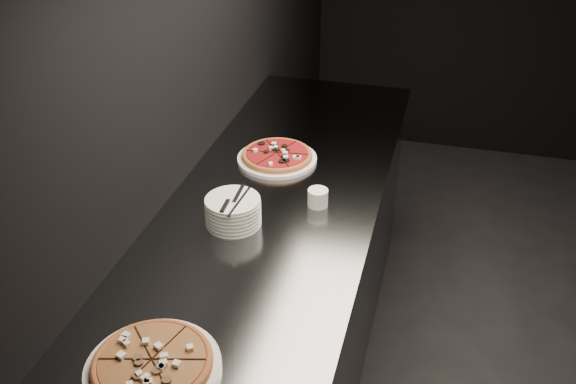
% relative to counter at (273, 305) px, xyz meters
% --- Properties ---
extents(wall_left, '(0.02, 5.00, 2.80)m').
position_rel_counter_xyz_m(wall_left, '(-0.37, 0.00, 0.94)').
color(wall_left, black).
rests_on(wall_left, floor).
extents(counter, '(0.74, 2.44, 0.92)m').
position_rel_counter_xyz_m(counter, '(0.00, 0.00, 0.00)').
color(counter, '#585B5F').
rests_on(counter, floor).
extents(pizza_mushroom, '(0.37, 0.37, 0.04)m').
position_rel_counter_xyz_m(pizza_mushroom, '(-0.07, -0.81, 0.48)').
color(pizza_mushroom, white).
rests_on(pizza_mushroom, counter).
extents(pizza_tomato, '(0.32, 0.32, 0.04)m').
position_rel_counter_xyz_m(pizza_tomato, '(-0.07, 0.33, 0.48)').
color(pizza_tomato, white).
rests_on(pizza_tomato, counter).
extents(plate_stack, '(0.19, 0.19, 0.10)m').
position_rel_counter_xyz_m(plate_stack, '(-0.09, -0.14, 0.51)').
color(plate_stack, white).
rests_on(plate_stack, counter).
extents(cutlery, '(0.07, 0.20, 0.01)m').
position_rel_counter_xyz_m(cutlery, '(-0.08, -0.15, 0.56)').
color(cutlery, silver).
rests_on(cutlery, plate_stack).
extents(ramekin, '(0.07, 0.07, 0.06)m').
position_rel_counter_xyz_m(ramekin, '(0.16, 0.05, 0.49)').
color(ramekin, white).
rests_on(ramekin, counter).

